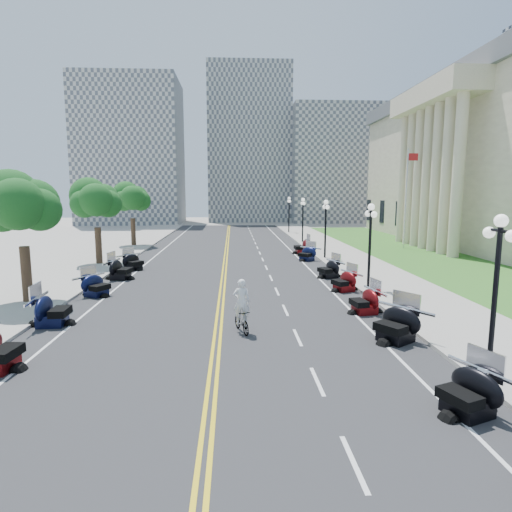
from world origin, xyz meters
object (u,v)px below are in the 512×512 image
object	(u,v)px
flagpole	(406,200)
bicycle	(242,321)
motorcycle_n_3	(468,390)
cyclist_rider	(241,287)

from	to	relation	value
flagpole	bicycle	xyz separation A→B (m)	(-17.02, -25.24, -4.51)
flagpole	motorcycle_n_3	size ratio (longest dim) A/B	5.14
motorcycle_n_3	bicycle	world-z (taller)	motorcycle_n_3
cyclist_rider	flagpole	bearing A→B (deg)	-123.99
bicycle	flagpole	bearing A→B (deg)	37.68
flagpole	cyclist_rider	size ratio (longest dim) A/B	5.25
motorcycle_n_3	cyclist_rider	bearing A→B (deg)	-161.56
bicycle	cyclist_rider	size ratio (longest dim) A/B	0.86
flagpole	cyclist_rider	distance (m)	30.59
motorcycle_n_3	cyclist_rider	distance (m)	9.06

